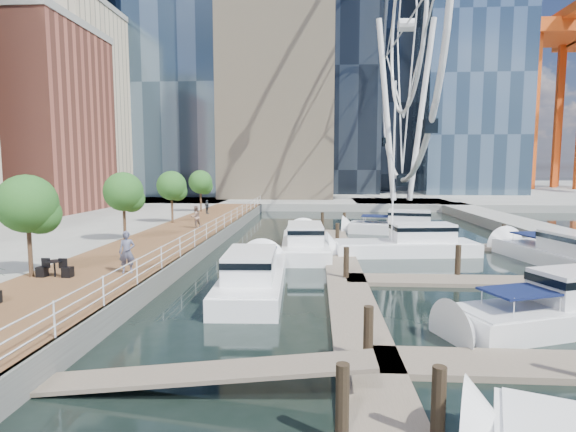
# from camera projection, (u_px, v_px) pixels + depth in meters

# --- Properties ---
(ground) EXTENTS (520.00, 520.00, 0.00)m
(ground) POSITION_uv_depth(u_px,v_px,m) (275.00, 337.00, 15.69)
(ground) COLOR black
(ground) RESTS_ON ground
(boardwalk) EXTENTS (6.00, 60.00, 1.00)m
(boardwalk) POSITION_uv_depth(u_px,v_px,m) (165.00, 246.00, 31.08)
(boardwalk) COLOR brown
(boardwalk) RESTS_ON ground
(seawall) EXTENTS (0.25, 60.00, 1.00)m
(seawall) POSITION_uv_depth(u_px,v_px,m) (208.00, 246.00, 30.89)
(seawall) COLOR #595954
(seawall) RESTS_ON ground
(land_far) EXTENTS (200.00, 114.00, 1.00)m
(land_far) POSITION_uv_depth(u_px,v_px,m) (311.00, 188.00, 116.84)
(land_far) COLOR gray
(land_far) RESTS_ON ground
(breakwater) EXTENTS (4.00, 60.00, 1.00)m
(breakwater) POSITION_uv_depth(u_px,v_px,m) (560.00, 239.00, 34.22)
(breakwater) COLOR gray
(breakwater) RESTS_ON ground
(pier) EXTENTS (14.00, 12.00, 1.00)m
(pier) POSITION_uv_depth(u_px,v_px,m) (401.00, 204.00, 66.35)
(pier) COLOR gray
(pier) RESTS_ON ground
(railing) EXTENTS (0.10, 60.00, 1.05)m
(railing) POSITION_uv_depth(u_px,v_px,m) (206.00, 232.00, 30.79)
(railing) COLOR white
(railing) RESTS_ON boardwalk
(floating_docks) EXTENTS (16.00, 34.00, 2.60)m
(floating_docks) POSITION_uv_depth(u_px,v_px,m) (433.00, 265.00, 25.04)
(floating_docks) COLOR #6D6051
(floating_docks) RESTS_ON ground
(ferris_wheel) EXTENTS (5.80, 45.60, 47.80)m
(ferris_wheel) POSITION_uv_depth(u_px,v_px,m) (406.00, 26.00, 63.61)
(ferris_wheel) COLOR white
(ferris_wheel) RESTS_ON ground
(street_trees) EXTENTS (2.60, 42.60, 4.60)m
(street_trees) POSITION_uv_depth(u_px,v_px,m) (123.00, 192.00, 29.83)
(street_trees) COLOR #3F2B1C
(street_trees) RESTS_ON ground
(yacht_foreground) EXTENTS (9.22, 5.32, 2.15)m
(yacht_foreground) POSITION_uv_depth(u_px,v_px,m) (557.00, 328.00, 16.53)
(yacht_foreground) COLOR silver
(yacht_foreground) RESTS_ON ground
(pedestrian_near) EXTENTS (0.81, 0.64, 1.97)m
(pedestrian_near) POSITION_uv_depth(u_px,v_px,m) (127.00, 252.00, 20.86)
(pedestrian_near) COLOR #4C4F65
(pedestrian_near) RESTS_ON boardwalk
(pedestrian_mid) EXTENTS (1.10, 1.11, 1.81)m
(pedestrian_mid) POSITION_uv_depth(u_px,v_px,m) (196.00, 217.00, 36.44)
(pedestrian_mid) COLOR #876A5D
(pedestrian_mid) RESTS_ON boardwalk
(pedestrian_far) EXTENTS (0.87, 0.86, 1.48)m
(pedestrian_far) POSITION_uv_depth(u_px,v_px,m) (207.00, 207.00, 47.60)
(pedestrian_far) COLOR #343B41
(pedestrian_far) RESTS_ON boardwalk
(moored_yachts) EXTENTS (21.82, 37.67, 11.50)m
(moored_yachts) POSITION_uv_depth(u_px,v_px,m) (403.00, 261.00, 28.39)
(moored_yachts) COLOR white
(moored_yachts) RESTS_ON ground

